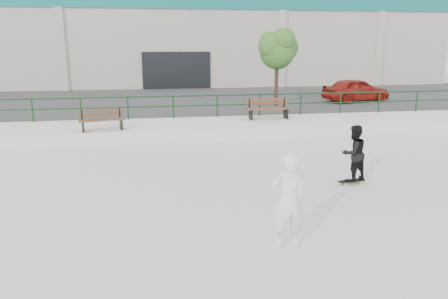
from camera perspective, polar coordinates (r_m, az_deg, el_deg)
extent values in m
plane|color=beige|center=(9.84, 3.00, -9.16)|extent=(120.00, 120.00, 0.00)
cube|color=silver|center=(18.79, -3.31, 2.77)|extent=(30.00, 3.00, 0.50)
cube|color=#3F3F3F|center=(27.15, -5.33, 6.14)|extent=(60.00, 14.00, 0.50)
cylinder|color=#163C1D|center=(19.87, -3.78, 7.01)|extent=(28.00, 0.06, 0.06)
cylinder|color=#163C1D|center=(19.93, -3.76, 5.73)|extent=(28.00, 0.05, 0.05)
cylinder|color=#163C1D|center=(20.45, -23.72, 4.66)|extent=(0.06, 0.06, 1.00)
cylinder|color=#163C1D|center=(20.06, -18.16, 4.98)|extent=(0.06, 0.06, 1.00)
cylinder|color=#163C1D|center=(19.86, -12.43, 5.26)|extent=(0.06, 0.06, 1.00)
cylinder|color=#163C1D|center=(19.86, -6.64, 5.49)|extent=(0.06, 0.06, 1.00)
cylinder|color=#163C1D|center=(20.06, -0.90, 5.67)|extent=(0.06, 0.06, 1.00)
cylinder|color=#163C1D|center=(20.46, 4.67, 5.78)|extent=(0.06, 0.06, 1.00)
cylinder|color=#163C1D|center=(21.04, 9.99, 5.84)|extent=(0.06, 0.06, 1.00)
cylinder|color=#163C1D|center=(21.79, 14.98, 5.85)|extent=(0.06, 0.06, 1.00)
cylinder|color=#163C1D|center=(22.69, 19.60, 5.82)|extent=(0.06, 0.06, 1.00)
cylinder|color=#163C1D|center=(23.72, 23.85, 5.76)|extent=(0.06, 0.06, 1.00)
cube|color=beige|center=(40.88, -7.02, 13.91)|extent=(44.00, 16.00, 8.00)
cube|color=#197E7D|center=(41.01, -7.15, 18.25)|extent=(44.20, 16.20, 1.80)
cube|color=black|center=(32.92, -6.20, 9.81)|extent=(5.00, 0.15, 3.20)
cube|color=beige|center=(33.28, -20.43, 11.68)|extent=(0.60, 0.25, 6.20)
cube|color=beige|center=(34.24, 7.55, 12.44)|extent=(0.60, 0.25, 6.20)
cube|color=beige|center=(37.37, 19.62, 11.88)|extent=(0.60, 0.25, 6.20)
cube|color=#51331C|center=(17.45, -15.59, 3.65)|extent=(1.72, 0.47, 0.04)
cube|color=#51331C|center=(17.62, -15.65, 3.74)|extent=(1.72, 0.47, 0.04)
cube|color=#51331C|center=(17.79, -15.71, 3.83)|extent=(1.72, 0.47, 0.04)
cube|color=#51331C|center=(17.84, -15.78, 4.45)|extent=(1.70, 0.40, 0.10)
cube|color=#51331C|center=(17.82, -15.81, 4.87)|extent=(1.70, 0.40, 0.10)
cube|color=black|center=(17.60, -17.94, 2.87)|extent=(0.16, 0.48, 0.40)
cube|color=black|center=(17.78, -18.09, 4.25)|extent=(0.07, 0.06, 0.40)
cube|color=black|center=(17.75, -13.29, 3.25)|extent=(0.16, 0.48, 0.40)
cube|color=black|center=(17.93, -13.48, 4.63)|extent=(0.07, 0.06, 0.40)
cube|color=#51331C|center=(19.48, 6.00, 5.25)|extent=(1.96, 0.15, 0.04)
cube|color=#51331C|center=(19.67, 5.84, 5.34)|extent=(1.96, 0.15, 0.04)
cube|color=#51331C|center=(19.86, 5.68, 5.42)|extent=(1.96, 0.15, 0.04)
cube|color=#51331C|center=(19.91, 5.63, 6.05)|extent=(1.96, 0.06, 0.11)
cube|color=#51331C|center=(19.89, 5.64, 6.48)|extent=(1.96, 0.06, 0.11)
cube|color=black|center=(19.50, 3.51, 4.60)|extent=(0.07, 0.54, 0.46)
cube|color=black|center=(19.71, 3.33, 6.01)|extent=(0.07, 0.06, 0.46)
cube|color=black|center=(19.95, 8.08, 4.69)|extent=(0.07, 0.54, 0.46)
cube|color=black|center=(20.15, 7.88, 6.07)|extent=(0.07, 0.06, 0.46)
cylinder|color=#4B3125|center=(23.82, 6.85, 8.61)|extent=(0.20, 0.20, 2.45)
sphere|color=#2C6C27|center=(23.73, 6.96, 12.55)|extent=(1.84, 1.84, 1.84)
sphere|color=#2C6C27|center=(24.17, 7.96, 13.02)|extent=(1.43, 1.43, 1.43)
sphere|color=#2C6C27|center=(23.42, 6.14, 13.30)|extent=(1.33, 1.33, 1.33)
sphere|color=#2C6C27|center=(23.39, 7.79, 14.01)|extent=(1.23, 1.23, 1.23)
sphere|color=#2C6C27|center=(24.03, 5.99, 13.81)|extent=(1.12, 1.12, 1.12)
imported|color=maroon|center=(26.64, 16.86, 7.46)|extent=(4.17, 2.29, 1.34)
cube|color=black|center=(12.72, 16.33, -3.92)|extent=(0.80, 0.34, 0.02)
cube|color=brown|center=(12.72, 16.32, -3.99)|extent=(0.80, 0.34, 0.01)
cube|color=#A1A1A7|center=(12.58, 15.36, -4.24)|extent=(0.09, 0.17, 0.03)
cube|color=#A1A1A7|center=(12.88, 17.25, -3.95)|extent=(0.09, 0.17, 0.03)
cylinder|color=white|center=(12.52, 15.60, -4.44)|extent=(0.06, 0.03, 0.06)
cylinder|color=white|center=(12.66, 15.11, -4.19)|extent=(0.06, 0.03, 0.06)
cylinder|color=white|center=(12.82, 17.50, -4.14)|extent=(0.06, 0.03, 0.06)
cylinder|color=white|center=(12.96, 17.00, -3.91)|extent=(0.06, 0.03, 0.06)
imported|color=black|center=(12.51, 16.57, -0.46)|extent=(0.90, 0.79, 1.57)
imported|color=white|center=(8.39, 8.38, -6.62)|extent=(0.69, 0.46, 1.85)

